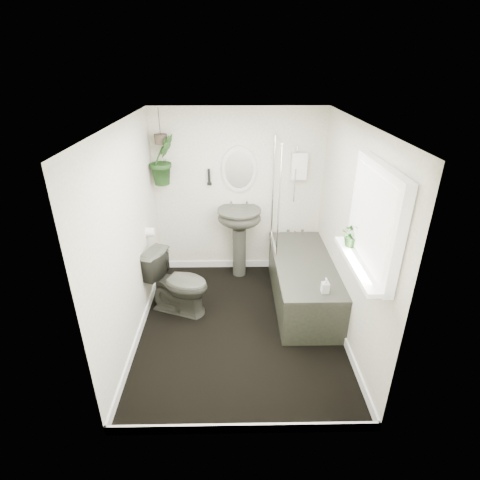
{
  "coord_description": "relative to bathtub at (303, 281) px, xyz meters",
  "views": [
    {
      "loc": [
        -0.06,
        -3.5,
        2.83
      ],
      "look_at": [
        0.0,
        0.15,
        1.05
      ],
      "focal_mm": 28.0,
      "sensor_mm": 36.0,
      "label": 1
    }
  ],
  "objects": [
    {
      "name": "wall_sconce",
      "position": [
        -1.19,
        0.86,
        1.11
      ],
      "size": [
        0.04,
        0.04,
        0.22
      ],
      "primitive_type": "cylinder",
      "color": "black",
      "rests_on": "wall_back"
    },
    {
      "name": "ceiling",
      "position": [
        -0.8,
        -0.5,
        2.02
      ],
      "size": [
        2.3,
        2.8,
        0.02
      ],
      "primitive_type": "cube",
      "color": "white",
      "rests_on": "ground"
    },
    {
      "name": "oval_mirror",
      "position": [
        -0.79,
        0.87,
        1.21
      ],
      "size": [
        0.46,
        0.03,
        0.62
      ],
      "primitive_type": "ellipsoid",
      "color": "beige",
      "rests_on": "wall_back"
    },
    {
      "name": "sill_plant",
      "position": [
        0.23,
        -0.9,
        1.08
      ],
      "size": [
        0.23,
        0.21,
        0.23
      ],
      "primitive_type": "imported",
      "rotation": [
        0.0,
        0.0,
        -0.15
      ],
      "color": "black",
      "rests_on": "window_sill"
    },
    {
      "name": "wall_back",
      "position": [
        -0.8,
        0.91,
        0.86
      ],
      "size": [
        2.3,
        0.02,
        2.3
      ],
      "primitive_type": "cube",
      "color": "#EEE9CA",
      "rests_on": "ground"
    },
    {
      "name": "wall_front",
      "position": [
        -0.8,
        -1.91,
        0.86
      ],
      "size": [
        2.3,
        0.02,
        2.3
      ],
      "primitive_type": "cube",
      "color": "#EEE9CA",
      "rests_on": "ground"
    },
    {
      "name": "window_sill",
      "position": [
        0.22,
        -1.2,
        0.94
      ],
      "size": [
        0.18,
        1.0,
        0.04
      ],
      "primitive_type": "cube",
      "color": "white",
      "rests_on": "wall_right"
    },
    {
      "name": "pedestal_sink",
      "position": [
        -0.79,
        0.68,
        0.22
      ],
      "size": [
        0.68,
        0.61,
        1.01
      ],
      "primitive_type": null,
      "rotation": [
        0.0,
        0.0,
        -0.19
      ],
      "color": "#32332B",
      "rests_on": "floor"
    },
    {
      "name": "floor",
      "position": [
        -0.8,
        -0.5,
        -0.3
      ],
      "size": [
        2.3,
        2.8,
        0.02
      ],
      "primitive_type": "cube",
      "color": "black",
      "rests_on": "ground"
    },
    {
      "name": "bathtub",
      "position": [
        0.0,
        0.0,
        0.0
      ],
      "size": [
        0.72,
        1.72,
        0.58
      ],
      "primitive_type": null,
      "color": "#32332B",
      "rests_on": "floor"
    },
    {
      "name": "hanging_pot",
      "position": [
        -1.77,
        0.75,
        1.63
      ],
      "size": [
        0.16,
        0.16,
        0.12
      ],
      "primitive_type": "cylinder",
      "color": "#382E24",
      "rests_on": "ceiling"
    },
    {
      "name": "soap_bottle",
      "position": [
        0.1,
        -0.68,
        0.38
      ],
      "size": [
        0.08,
        0.08,
        0.17
      ],
      "primitive_type": "imported",
      "rotation": [
        0.0,
        0.0,
        0.04
      ],
      "color": "black",
      "rests_on": "bathtub"
    },
    {
      "name": "wall_right",
      "position": [
        0.36,
        -0.5,
        0.86
      ],
      "size": [
        0.02,
        2.8,
        2.3
      ],
      "primitive_type": "cube",
      "color": "#EEE9CA",
      "rests_on": "ground"
    },
    {
      "name": "wall_left",
      "position": [
        -1.96,
        -0.5,
        0.86
      ],
      "size": [
        0.02,
        2.8,
        2.3
      ],
      "primitive_type": "cube",
      "color": "#EEE9CA",
      "rests_on": "ground"
    },
    {
      "name": "shower_box",
      "position": [
        0.0,
        0.84,
        1.26
      ],
      "size": [
        0.2,
        0.1,
        0.35
      ],
      "primitive_type": "cube",
      "color": "white",
      "rests_on": "wall_back"
    },
    {
      "name": "window_recess",
      "position": [
        0.29,
        -1.2,
        1.36
      ],
      "size": [
        0.08,
        1.0,
        0.9
      ],
      "primitive_type": "cube",
      "color": "white",
      "rests_on": "wall_right"
    },
    {
      "name": "bath_screen",
      "position": [
        -0.33,
        0.49,
        0.99
      ],
      "size": [
        0.04,
        0.72,
        1.4
      ],
      "primitive_type": null,
      "color": "silver",
      "rests_on": "bathtub"
    },
    {
      "name": "toilet",
      "position": [
        -1.55,
        -0.16,
        0.1
      ],
      "size": [
        0.87,
        0.68,
        0.78
      ],
      "primitive_type": "imported",
      "rotation": [
        0.0,
        0.0,
        1.2
      ],
      "color": "#32332B",
      "rests_on": "floor"
    },
    {
      "name": "skirting",
      "position": [
        -0.8,
        -0.5,
        -0.24
      ],
      "size": [
        2.3,
        2.8,
        0.1
      ],
      "primitive_type": "cube",
      "color": "white",
      "rests_on": "floor"
    },
    {
      "name": "window_blinds",
      "position": [
        0.24,
        -1.2,
        1.36
      ],
      "size": [
        0.01,
        0.86,
        0.76
      ],
      "primitive_type": "cube",
      "color": "white",
      "rests_on": "wall_right"
    },
    {
      "name": "hanging_plant",
      "position": [
        -1.77,
        0.75,
        1.37
      ],
      "size": [
        0.45,
        0.45,
        0.64
      ],
      "primitive_type": "imported",
      "rotation": [
        0.0,
        0.0,
        0.75
      ],
      "color": "black",
      "rests_on": "ceiling"
    },
    {
      "name": "toilet_roll_holder",
      "position": [
        -1.9,
        0.2,
        0.61
      ],
      "size": [
        0.11,
        0.11,
        0.11
      ],
      "primitive_type": "cylinder",
      "rotation": [
        0.0,
        1.57,
        0.0
      ],
      "color": "white",
      "rests_on": "wall_left"
    }
  ]
}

